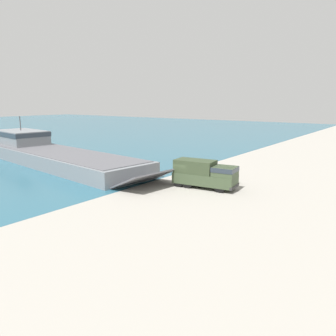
% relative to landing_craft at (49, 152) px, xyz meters
% --- Properties ---
extents(ground_plane, '(240.00, 240.00, 0.00)m').
position_rel_landing_craft_xyz_m(ground_plane, '(0.60, -24.52, -1.55)').
color(ground_plane, '#9E998E').
extents(landing_craft, '(12.09, 39.61, 6.77)m').
position_rel_landing_craft_xyz_m(landing_craft, '(0.00, 0.00, 0.00)').
color(landing_craft, gray).
rests_on(landing_craft, ground_plane).
extents(military_truck, '(3.32, 7.17, 2.99)m').
position_rel_landing_craft_xyz_m(military_truck, '(1.09, -27.27, 0.02)').
color(military_truck, '#3D4C33').
rests_on(military_truck, ground_plane).
extents(soldier_on_ramp, '(0.46, 0.27, 1.70)m').
position_rel_landing_craft_xyz_m(soldier_on_ramp, '(4.50, -26.55, -0.57)').
color(soldier_on_ramp, '#566042').
rests_on(soldier_on_ramp, ground_plane).
extents(cargo_crate, '(0.94, 1.09, 0.84)m').
position_rel_landing_craft_xyz_m(cargo_crate, '(4.54, -29.04, -1.13)').
color(cargo_crate, '#3D4C33').
rests_on(cargo_crate, ground_plane).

